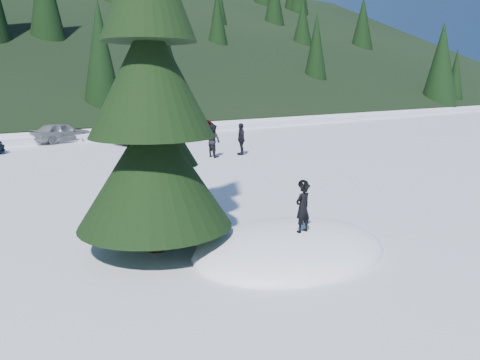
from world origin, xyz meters
TOP-DOWN VIEW (x-y plane):
  - ground at (0.00, 0.00)m, footprint 200.00×200.00m
  - snow_mound at (0.00, 0.00)m, footprint 4.48×3.52m
  - spruce_tall at (-2.20, 1.80)m, footprint 3.20×3.20m
  - spruce_short at (-1.20, 3.20)m, footprint 2.20×2.20m
  - child_skier at (0.03, -0.30)m, footprint 0.37×0.25m
  - adult_0 at (6.52, 11.66)m, footprint 0.64×0.81m
  - adult_1 at (8.03, 11.38)m, footprint 0.79×1.01m
  - adult_2 at (4.64, 14.26)m, footprint 1.11×0.90m
  - car_4 at (2.86, 22.39)m, footprint 3.86×2.26m
  - car_5 at (6.92, 18.54)m, footprint 4.79×2.05m
  - car_6 at (11.46, 22.40)m, footprint 5.23×2.49m

SIDE VIEW (x-z plane):
  - ground at x=0.00m, z-range 0.00..0.00m
  - snow_mound at x=0.00m, z-range -0.48..0.48m
  - car_4 at x=2.86m, z-range 0.00..1.23m
  - car_6 at x=11.46m, z-range 0.00..1.44m
  - adult_2 at x=4.64m, z-range 0.00..1.50m
  - car_5 at x=6.92m, z-range 0.00..1.53m
  - adult_1 at x=8.03m, z-range 0.00..1.60m
  - adult_0 at x=6.52m, z-range 0.00..1.60m
  - child_skier at x=0.03m, z-range 0.48..1.50m
  - spruce_short at x=-1.20m, z-range -0.58..4.79m
  - spruce_tall at x=-2.20m, z-range -0.98..7.62m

